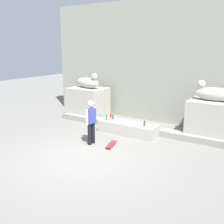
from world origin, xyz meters
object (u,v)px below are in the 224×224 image
Objects in this scene: bottle_brown at (144,124)px; bottle_red at (111,115)px; skater at (91,120)px; bottle_green at (107,118)px; statue_reclining_right at (214,94)px; skateboard at (111,144)px; statue_reclining_left at (88,82)px; bottle_blue at (113,117)px.

bottle_brown is 1.00× the size of bottle_red.
bottle_green is at bearing 17.09° from skater.
statue_reclining_right is 4.41m from bottle_red.
skater reaches higher than skateboard.
bottle_blue is at bearing -14.48° from statue_reclining_left.
bottle_red is (-1.22, 1.87, 0.52)m from skateboard.
bottle_green is at bearing -176.06° from bottle_brown.
bottle_green is 0.34m from bottle_blue.
statue_reclining_left reaches higher than skateboard.
bottle_green is 1.20× the size of bottle_blue.
statue_reclining_right reaches higher than bottle_brown.
bottle_brown is at bearing -6.63° from bottle_blue.
bottle_red is at bearing 142.24° from bottle_blue.
statue_reclining_right reaches higher than bottle_green.
bottle_brown is at bearing -11.14° from bottle_red.
bottle_green reaches higher than skateboard.
skateboard is at bearing -56.87° from bottle_red.
statue_reclining_left is 2.04× the size of skateboard.
skater is 2.16m from bottle_red.
bottle_red is (-0.09, 0.48, -0.02)m from bottle_green.
bottle_blue is at bearing 11.15° from skater.
statue_reclining_right is 6.12× the size of bottle_brown.
statue_reclining_right is at bearing 16.99° from bottle_blue.
statue_reclining_left reaches higher than bottle_brown.
bottle_blue is 0.97× the size of bottle_red.
statue_reclining_right reaches higher than bottle_blue.
skater is 2.03× the size of skateboard.
bottle_brown is 1.03× the size of bottle_blue.
bottle_brown and bottle_red have the same top height.
statue_reclining_left is at bearing 153.53° from bottle_red.
statue_reclining_left is 1.05× the size of statue_reclining_right.
bottle_blue is (-1.00, 1.70, 0.52)m from skateboard.
bottle_blue is (-3.88, -1.19, -1.23)m from statue_reclining_right.
bottle_red is at bearing 18.30° from skateboard.
statue_reclining_right is 4.44m from skateboard.
skater is at bearing -77.32° from bottle_red.
bottle_brown is at bearing -6.26° from statue_reclining_left.
skater is 1.16m from skateboard.
bottle_green is at bearing 20.68° from statue_reclining_right.
bottle_red is (-0.47, 2.08, -0.33)m from skater.
skater is at bearing -37.89° from statue_reclining_left.
bottle_blue is (-1.61, 0.19, -0.00)m from bottle_brown.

